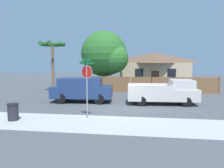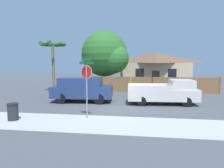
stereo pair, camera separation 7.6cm
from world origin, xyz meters
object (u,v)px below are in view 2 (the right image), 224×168
at_px(orange_pickup, 165,92).
at_px(trash_bin, 13,112).
at_px(house, 154,68).
at_px(palm_tree, 53,49).
at_px(red_suv, 82,89).
at_px(stop_sign, 87,78).
at_px(oak_tree, 106,55).

distance_m(orange_pickup, trash_bin, 10.34).
xyz_separation_m(house, palm_tree, (-10.45, -9.34, 2.13)).
xyz_separation_m(red_suv, stop_sign, (1.67, -4.74, 1.25)).
distance_m(house, oak_tree, 8.38).
bearing_deg(house, palm_tree, -138.21).
bearing_deg(orange_pickup, house, 87.00).
bearing_deg(orange_pickup, stop_sign, -138.58).
bearing_deg(red_suv, house, 62.07).
height_order(red_suv, orange_pickup, red_suv).
bearing_deg(oak_tree, orange_pickup, -53.42).
xyz_separation_m(palm_tree, red_suv, (4.25, -4.49, -3.35)).
relative_size(oak_tree, stop_sign, 1.95).
bearing_deg(trash_bin, oak_tree, 78.31).
height_order(stop_sign, trash_bin, stop_sign).
height_order(palm_tree, trash_bin, palm_tree).
height_order(oak_tree, orange_pickup, oak_tree).
relative_size(oak_tree, palm_tree, 1.28).
relative_size(red_suv, trash_bin, 5.16).
xyz_separation_m(palm_tree, trash_bin, (2.04, -10.20, -3.91)).
xyz_separation_m(palm_tree, orange_pickup, (10.64, -4.48, -3.51)).
relative_size(orange_pickup, trash_bin, 5.61).
distance_m(house, trash_bin, 21.35).
relative_size(palm_tree, red_suv, 1.07).
bearing_deg(trash_bin, stop_sign, 14.05).
xyz_separation_m(house, stop_sign, (-4.53, -18.57, 0.03)).
bearing_deg(orange_pickup, red_suv, 176.37).
xyz_separation_m(oak_tree, palm_tree, (-4.84, -3.33, 0.50)).
height_order(house, oak_tree, oak_tree).
relative_size(oak_tree, orange_pickup, 1.26).
distance_m(orange_pickup, stop_sign, 6.85).
relative_size(house, red_suv, 1.94).
bearing_deg(palm_tree, oak_tree, 34.53).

